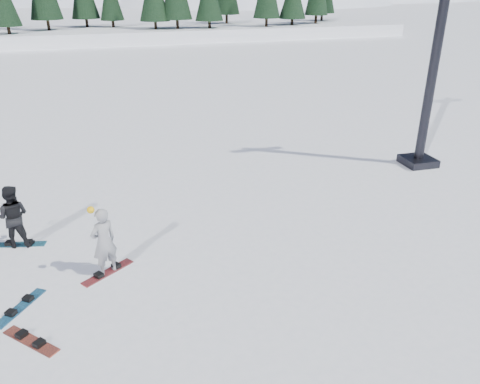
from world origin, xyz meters
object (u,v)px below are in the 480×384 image
object	(u,v)px
snowboard_loose_a	(20,308)
snowboard_loose_b	(31,341)
snowboarder_woman	(104,242)
lift_tower	(431,84)
snowboarder_man	(13,216)

from	to	relation	value
snowboard_loose_a	snowboard_loose_b	size ratio (longest dim) A/B	1.00
snowboarder_woman	snowboard_loose_b	bearing A→B (deg)	23.55
lift_tower	snowboarder_man	xyz separation A→B (m)	(-15.27, -1.85, -2.44)
snowboard_loose_a	snowboard_loose_b	distance (m)	1.33
snowboarder_woman	snowboarder_man	distance (m)	3.29
lift_tower	snowboarder_man	world-z (taller)	lift_tower
lift_tower	snowboard_loose_b	xyz separation A→B (m)	(-14.65, -6.28, -3.36)
snowboarder_woman	snowboard_loose_a	distance (m)	2.42
snowboard_loose_b	snowboard_loose_a	bearing A→B (deg)	152.13
snowboarder_woman	snowboard_loose_b	xyz separation A→B (m)	(-1.74, -2.14, -0.93)
snowboarder_woman	snowboard_loose_b	size ratio (longest dim) A/B	1.35
snowboard_loose_a	snowboarder_man	bearing A→B (deg)	41.51
snowboard_loose_a	lift_tower	bearing A→B (deg)	-35.36
lift_tower	snowboarder_man	distance (m)	15.57
lift_tower	snowboard_loose_a	distance (m)	16.14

